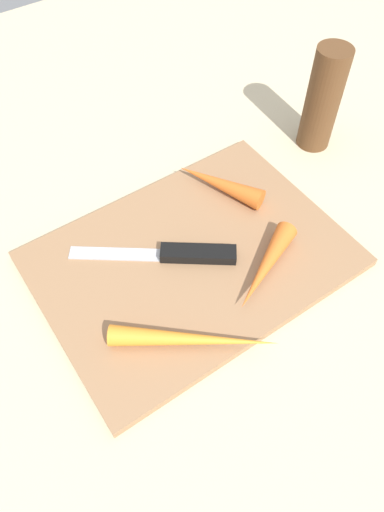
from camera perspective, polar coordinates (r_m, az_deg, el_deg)
ground_plane at (r=0.59m, az=0.00°, el=-0.69°), size 1.40×1.40×0.00m
cutting_board at (r=0.58m, az=0.00°, el=-0.35°), size 0.36×0.26×0.01m
knife at (r=0.57m, az=-0.59°, el=0.27°), size 0.17×0.14×0.01m
carrot_medium at (r=0.56m, az=8.70°, el=-1.23°), size 0.12×0.08×0.03m
carrot_shortest at (r=0.64m, az=3.27°, el=8.57°), size 0.08×0.12×0.03m
carrot_longest at (r=0.51m, az=0.22°, el=-9.83°), size 0.15×0.13×0.02m
pepper_grinder at (r=0.71m, az=15.24°, el=17.44°), size 0.05×0.05×0.15m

